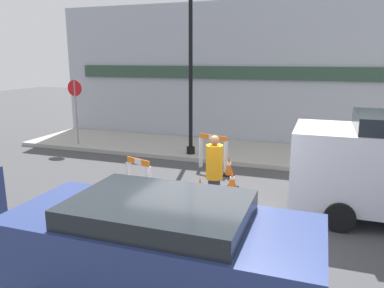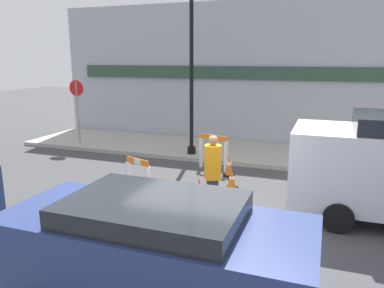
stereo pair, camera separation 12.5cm
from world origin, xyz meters
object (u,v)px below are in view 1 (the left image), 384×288
(parked_car_1, at_px, (161,252))
(person_worker, at_px, (214,174))
(streetlamp_post, at_px, (191,32))
(stop_sign, at_px, (76,102))

(parked_car_1, bearing_deg, person_worker, 93.98)
(streetlamp_post, relative_size, parked_car_1, 1.60)
(streetlamp_post, bearing_deg, person_worker, -64.78)
(streetlamp_post, bearing_deg, parked_car_1, -73.22)
(streetlamp_post, xyz_separation_m, parked_car_1, (2.35, -7.81, -3.25))
(stop_sign, bearing_deg, person_worker, 144.86)
(streetlamp_post, height_order, person_worker, streetlamp_post)
(person_worker, relative_size, parked_car_1, 0.45)
(stop_sign, distance_m, person_worker, 8.14)
(parked_car_1, bearing_deg, stop_sign, 131.63)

